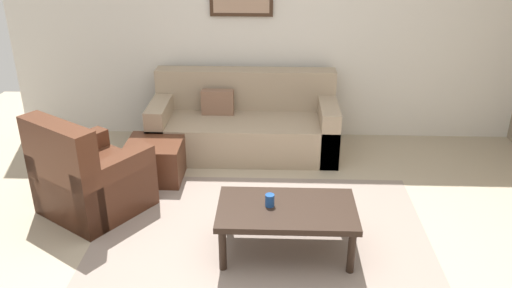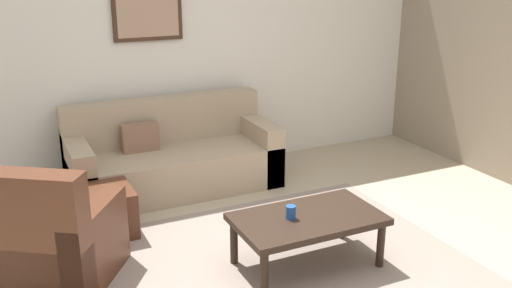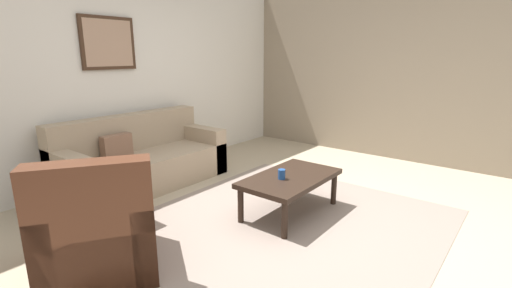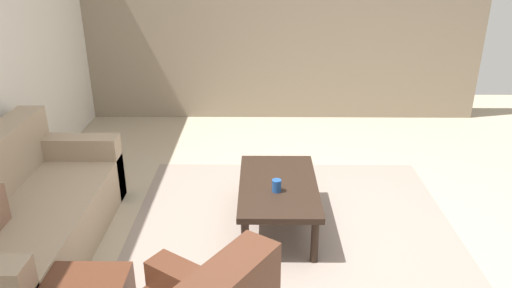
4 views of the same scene
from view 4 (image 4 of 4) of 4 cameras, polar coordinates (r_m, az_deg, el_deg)
name	(u,v)px [view 4 (image 4 of 4)]	position (r m, az deg, el deg)	size (l,w,h in m)	color
ground_plane	(293,240)	(4.06, 4.40, -11.12)	(8.00, 8.00, 0.00)	tan
stone_feature_panel	(282,12)	(6.42, 3.07, 15.17)	(0.12, 5.20, 2.80)	gray
area_rug	(293,240)	(4.05, 4.40, -11.07)	(2.84, 2.73, 0.01)	gray
couch_main	(16,223)	(4.11, -26.26, -8.29)	(2.05, 0.89, 0.88)	gray
coffee_table	(278,189)	(4.04, 2.60, -5.26)	(1.10, 0.64, 0.41)	black
cup	(277,186)	(3.87, 2.43, -4.89)	(0.07, 0.07, 0.10)	#1E478C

